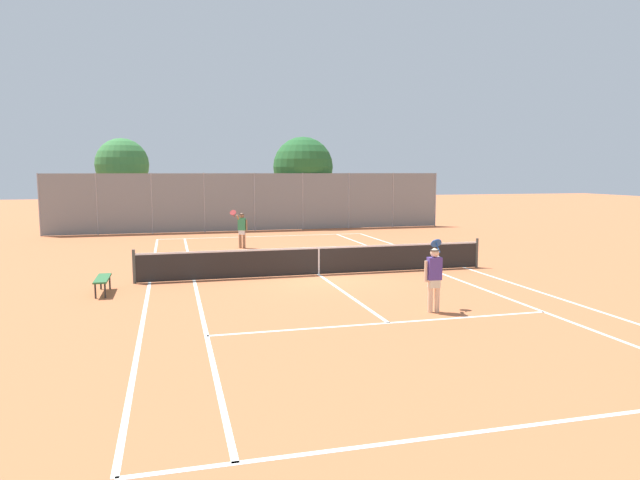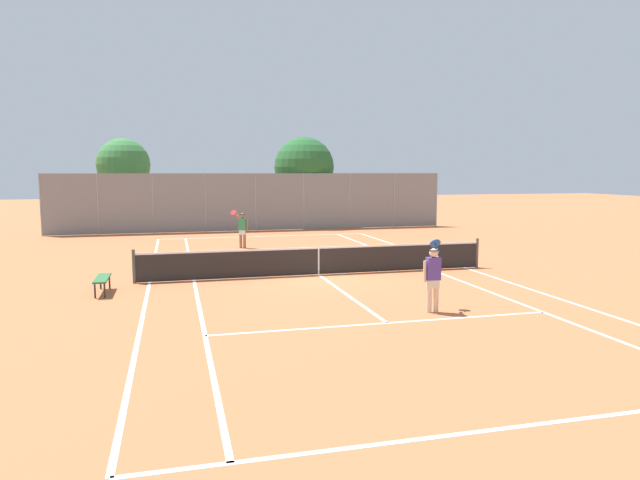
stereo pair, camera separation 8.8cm
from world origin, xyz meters
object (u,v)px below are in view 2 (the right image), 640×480
Objects in this scene: tree_behind_right at (303,168)px; tennis_net at (319,260)px; player_far_left at (242,228)px; tree_behind_left at (123,166)px; loose_tennis_ball_1 at (289,275)px; courtside_bench at (102,279)px; loose_tennis_ball_0 at (180,261)px; player_near_side at (433,275)px.

tennis_net is at bearing -101.01° from tree_behind_right.
tree_behind_left is (-5.88, 11.00, 2.90)m from player_far_left.
loose_tennis_ball_1 is 5.91m from courtside_bench.
loose_tennis_ball_1 is (3.50, -3.99, 0.00)m from loose_tennis_ball_0.
tennis_net is at bearing -67.69° from tree_behind_left.
loose_tennis_ball_0 is at bearing 67.77° from courtside_bench.
tree_behind_right is at bearing 75.63° from loose_tennis_ball_1.
player_near_side is at bearing -28.16° from courtside_bench.
tree_behind_left is (-3.05, 14.33, 3.79)m from loose_tennis_ball_0.
tennis_net reaches higher than loose_tennis_ball_0.
tree_behind_left reaches higher than player_near_side.
player_far_left reaches higher than tennis_net.
tree_behind_right is at bearing -8.03° from tree_behind_left.
tree_behind_left is at bearing 112.31° from tennis_net.
tree_behind_left reaches higher than loose_tennis_ball_0.
tennis_net is 1.13m from loose_tennis_ball_1.
player_far_left is 10.13m from courtside_bench.
courtside_bench is 0.27× the size of tree_behind_left.
tennis_net is 181.82× the size of loose_tennis_ball_0.
loose_tennis_ball_0 is (-5.98, 9.82, -0.89)m from player_near_side.
tree_behind_right is (4.30, 16.79, 3.63)m from loose_tennis_ball_1.
player_far_left is 12.80m from tree_behind_left.
tree_behind_left is at bearing 92.40° from courtside_bench.
player_far_left reaches higher than loose_tennis_ball_0.
loose_tennis_ball_0 is 5.31m from loose_tennis_ball_1.
loose_tennis_ball_0 is 0.01× the size of tree_behind_left.
tree_behind_right is at bearing 61.19° from courtside_bench.
tree_behind_left reaches higher than loose_tennis_ball_1.
player_far_left is (-3.14, 13.15, 0.00)m from player_near_side.
tree_behind_left is 10.97m from tree_behind_right.
loose_tennis_ball_0 is at bearing -130.36° from player_far_left.
courtside_bench reaches higher than loose_tennis_ball_0.
player_near_side is 9.31m from courtside_bench.
tree_behind_right is at bearing 78.99° from tennis_net.
tree_behind_left reaches higher than player_far_left.
tennis_net is 20.21m from tree_behind_left.
player_far_left is at bearing 102.74° from tennis_net.
loose_tennis_ball_0 is at bearing 131.27° from loose_tennis_ball_1.
player_near_side reaches higher than courtside_bench.
player_near_side reaches higher than loose_tennis_ball_1.
loose_tennis_ball_1 is 19.83m from tree_behind_left.
tennis_net is 6.76× the size of player_far_left.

